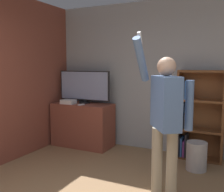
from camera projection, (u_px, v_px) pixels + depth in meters
name	position (u px, v px, depth m)	size (l,w,h in m)	color
wall_back	(163.00, 77.00, 4.68)	(6.12, 0.09, 2.70)	#9EA3A8
wall_side_brick	(9.00, 78.00, 4.20)	(0.06, 4.65, 2.70)	brown
tv_ledge	(83.00, 125.00, 5.07)	(1.14, 0.54, 0.83)	brown
television	(84.00, 87.00, 5.04)	(1.07, 0.22, 0.62)	black
game_console	(68.00, 102.00, 4.98)	(0.26, 0.19, 0.08)	white
remote_loose	(81.00, 105.00, 4.82)	(0.07, 0.14, 0.02)	white
bookshelf	(196.00, 117.00, 4.33)	(0.74, 0.28, 1.48)	brown
person	(165.00, 113.00, 3.05)	(0.63, 0.57, 1.93)	gray
waste_bin	(196.00, 156.00, 3.90)	(0.30, 0.30, 0.43)	#B7B7BC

